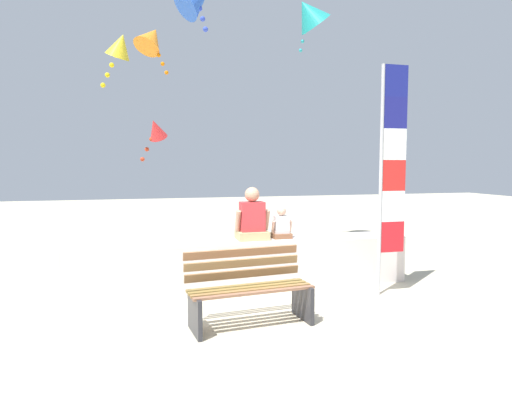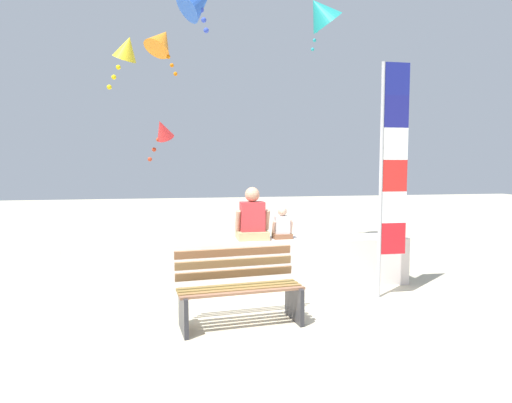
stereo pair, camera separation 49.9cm
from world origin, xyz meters
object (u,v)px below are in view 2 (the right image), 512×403
park_bench (239,290)px  person_adult (252,219)px  kite_teal (320,12)px  kite_yellow (127,49)px  flag_banner (390,167)px  person_child (282,226)px  kite_blue (199,0)px  kite_red (162,130)px  kite_orange (161,40)px

park_bench → person_adult: 1.79m
kite_teal → kite_yellow: 4.55m
flag_banner → kite_teal: (0.23, 3.89, 3.41)m
kite_teal → person_adult: bearing=-124.8°
flag_banner → person_child: bearing=146.0°
person_child → kite_blue: 3.79m
park_bench → kite_red: size_ratio=1.89×
park_bench → kite_blue: kite_blue is taller
person_adult → kite_orange: 4.55m
flag_banner → kite_red: (-3.22, 2.52, 0.66)m
kite_teal → park_bench: bearing=-118.8°
flag_banner → kite_yellow: 4.88m
park_bench → kite_red: kite_red is taller
flag_banner → kite_yellow: (-3.80, 2.30, 2.04)m
flag_banner → kite_orange: bearing=131.6°
kite_blue → park_bench: bearing=-81.4°
person_child → kite_orange: kite_orange is taller
kite_teal → kite_yellow: bearing=-158.5°
flag_banner → kite_blue: bearing=152.0°
park_bench → kite_teal: kite_teal is taller
flag_banner → kite_red: flag_banner is taller
park_bench → kite_orange: size_ratio=1.37×
kite_orange → kite_red: 2.20m
person_child → kite_red: (-1.87, 1.61, 1.60)m
flag_banner → kite_red: bearing=142.0°
kite_orange → kite_red: (0.01, -1.11, -1.90)m
person_child → kite_orange: (-1.88, 2.72, 3.49)m
person_adult → kite_yellow: 3.73m
kite_teal → kite_blue: (-2.83, -2.50, -0.80)m
person_child → kite_red: kite_red is taller
park_bench → kite_blue: size_ratio=1.64×
person_adult → person_child: bearing=0.0°
person_adult → flag_banner: bearing=-26.4°
kite_orange → kite_yellow: 1.54m
park_bench → person_child: person_child is taller
person_adult → kite_red: kite_red is taller
kite_yellow → kite_teal: bearing=21.5°
park_bench → kite_teal: size_ratio=1.25×
park_bench → person_child: 1.93m
flag_banner → kite_teal: 5.18m
park_bench → kite_orange: bearing=102.3°
person_child → kite_yellow: kite_yellow is taller
person_child → kite_orange: bearing=124.6°
park_bench → kite_red: bearing=106.3°
person_child → flag_banner: size_ratio=0.15×
kite_yellow → person_adult: bearing=-35.3°
flag_banner → park_bench: bearing=-163.1°
park_bench → flag_banner: (2.28, 0.69, 1.47)m
park_bench → kite_orange: kite_orange is taller
person_child → kite_blue: bearing=159.2°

